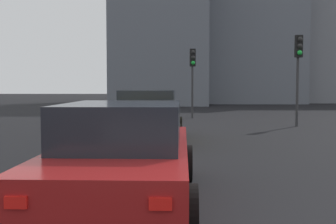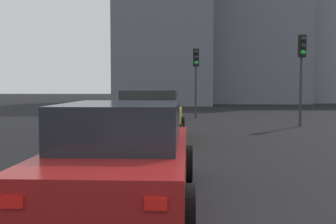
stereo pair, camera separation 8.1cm
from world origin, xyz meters
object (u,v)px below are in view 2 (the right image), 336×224
traffic_light_near_left (302,61)px  car_yellow_right_lead (151,116)px  car_red_right_second (124,155)px  traffic_light_near_right (196,68)px

traffic_light_near_left → car_yellow_right_lead: bearing=-59.2°
car_red_right_second → traffic_light_near_right: traffic_light_near_right is taller
car_yellow_right_lead → traffic_light_near_left: 7.64m
car_red_right_second → traffic_light_near_right: 15.97m
car_red_right_second → car_yellow_right_lead: bearing=2.0°
car_red_right_second → traffic_light_near_right: size_ratio=1.34×
car_red_right_second → traffic_light_near_left: (11.43, -5.80, 1.99)m
car_yellow_right_lead → traffic_light_near_left: size_ratio=1.19×
car_yellow_right_lead → traffic_light_near_left: traffic_light_near_left is taller
car_yellow_right_lead → traffic_light_near_left: bearing=-50.8°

